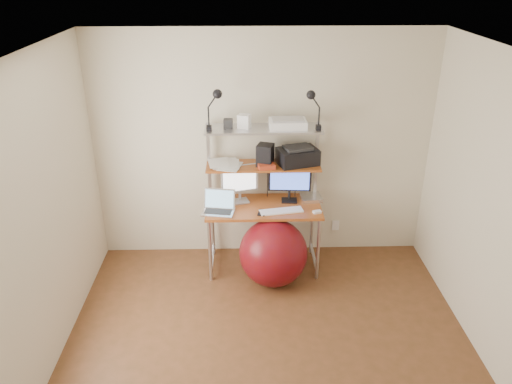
# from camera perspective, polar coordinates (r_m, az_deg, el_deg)

# --- Properties ---
(room) EXTENTS (3.60, 3.60, 3.60)m
(room) POSITION_cam_1_polar(r_m,az_deg,el_deg) (3.72, 1.82, -4.56)
(room) COLOR brown
(room) RESTS_ON ground
(computer_desk) EXTENTS (1.20, 0.60, 1.57)m
(computer_desk) POSITION_cam_1_polar(r_m,az_deg,el_deg) (5.19, 0.85, 0.86)
(computer_desk) COLOR #A75020
(computer_desk) RESTS_ON ground
(desktop) EXTENTS (1.20, 0.60, 0.00)m
(desktop) POSITION_cam_1_polar(r_m,az_deg,el_deg) (5.23, 0.86, -1.58)
(desktop) COLOR #A75020
(desktop) RESTS_ON computer_desk
(mid_shelf) EXTENTS (1.18, 0.34, 0.00)m
(mid_shelf) POSITION_cam_1_polar(r_m,az_deg,el_deg) (5.18, 0.83, 3.14)
(mid_shelf) COLOR #A75020
(mid_shelf) RESTS_ON computer_desk
(top_shelf) EXTENTS (1.18, 0.34, 0.00)m
(top_shelf) POSITION_cam_1_polar(r_m,az_deg,el_deg) (5.04, 0.86, 7.35)
(top_shelf) COLOR #BBBABF
(top_shelf) RESTS_ON computer_desk
(floor) EXTENTS (3.60, 3.60, 0.00)m
(floor) POSITION_cam_1_polar(r_m,az_deg,el_deg) (4.47, 1.59, -18.59)
(floor) COLOR brown
(floor) RESTS_ON ground
(wall_outlet) EXTENTS (0.08, 0.01, 0.12)m
(wall_outlet) POSITION_cam_1_polar(r_m,az_deg,el_deg) (5.83, 9.09, -3.79)
(wall_outlet) COLOR white
(wall_outlet) RESTS_ON room
(monitor_silver) EXTENTS (0.39, 0.18, 0.44)m
(monitor_silver) POSITION_cam_1_polar(r_m,az_deg,el_deg) (5.23, -1.87, 1.26)
(monitor_silver) COLOR #B8B8BD
(monitor_silver) RESTS_ON desktop
(monitor_black) EXTENTS (0.46, 0.14, 0.46)m
(monitor_black) POSITION_cam_1_polar(r_m,az_deg,el_deg) (5.26, 3.87, 1.27)
(monitor_black) COLOR black
(monitor_black) RESTS_ON desktop
(laptop) EXTENTS (0.36, 0.31, 0.28)m
(laptop) POSITION_cam_1_polar(r_m,az_deg,el_deg) (5.12, -4.27, -1.70)
(laptop) COLOR silver
(laptop) RESTS_ON desktop
(keyboard) EXTENTS (0.46, 0.21, 0.01)m
(keyboard) POSITION_cam_1_polar(r_m,az_deg,el_deg) (5.11, 2.90, -2.18)
(keyboard) COLOR white
(keyboard) RESTS_ON desktop
(mouse) EXTENTS (0.09, 0.07, 0.02)m
(mouse) POSITION_cam_1_polar(r_m,az_deg,el_deg) (5.12, 7.00, -2.27)
(mouse) COLOR white
(mouse) RESTS_ON desktop
(mac_mini) EXTENTS (0.24, 0.24, 0.04)m
(mac_mini) POSITION_cam_1_polar(r_m,az_deg,el_deg) (5.39, 6.28, -0.65)
(mac_mini) COLOR silver
(mac_mini) RESTS_ON desktop
(phone) EXTENTS (0.10, 0.15, 0.01)m
(phone) POSITION_cam_1_polar(r_m,az_deg,el_deg) (5.08, 0.69, -2.36)
(phone) COLOR black
(phone) RESTS_ON desktop
(printer) EXTENTS (0.46, 0.38, 0.19)m
(printer) POSITION_cam_1_polar(r_m,az_deg,el_deg) (5.18, 4.78, 4.14)
(printer) COLOR black
(printer) RESTS_ON mid_shelf
(nas_cube) EXTENTS (0.20, 0.20, 0.23)m
(nas_cube) POSITION_cam_1_polar(r_m,az_deg,el_deg) (5.12, 1.06, 4.24)
(nas_cube) COLOR black
(nas_cube) RESTS_ON mid_shelf
(red_box) EXTENTS (0.19, 0.14, 0.05)m
(red_box) POSITION_cam_1_polar(r_m,az_deg,el_deg) (5.08, 1.22, 2.96)
(red_box) COLOR #B5381D
(red_box) RESTS_ON mid_shelf
(scanner) EXTENTS (0.37, 0.25, 0.10)m
(scanner) POSITION_cam_1_polar(r_m,az_deg,el_deg) (5.03, 3.65, 7.84)
(scanner) COLOR white
(scanner) RESTS_ON top_shelf
(box_white) EXTENTS (0.14, 0.13, 0.14)m
(box_white) POSITION_cam_1_polar(r_m,az_deg,el_deg) (5.02, -1.36, 8.09)
(box_white) COLOR white
(box_white) RESTS_ON top_shelf
(box_grey) EXTENTS (0.09, 0.09, 0.09)m
(box_grey) POSITION_cam_1_polar(r_m,az_deg,el_deg) (5.03, -3.20, 7.83)
(box_grey) COLOR #2A2B2D
(box_grey) RESTS_ON top_shelf
(clip_lamp_left) EXTENTS (0.17, 0.09, 0.41)m
(clip_lamp_left) POSITION_cam_1_polar(r_m,az_deg,el_deg) (4.88, -4.65, 10.35)
(clip_lamp_left) COLOR black
(clip_lamp_left) RESTS_ON top_shelf
(clip_lamp_right) EXTENTS (0.16, 0.09, 0.40)m
(clip_lamp_right) POSITION_cam_1_polar(r_m,az_deg,el_deg) (4.91, 6.49, 10.25)
(clip_lamp_right) COLOR black
(clip_lamp_right) RESTS_ON top_shelf
(exercise_ball) EXTENTS (0.70, 0.70, 0.70)m
(exercise_ball) POSITION_cam_1_polar(r_m,az_deg,el_deg) (5.16, 1.99, -6.96)
(exercise_ball) COLOR #680B0C
(exercise_ball) RESTS_ON floor
(paper_stack) EXTENTS (0.38, 0.40, 0.03)m
(paper_stack) POSITION_cam_1_polar(r_m,az_deg,el_deg) (5.17, -3.56, 3.23)
(paper_stack) COLOR white
(paper_stack) RESTS_ON mid_shelf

